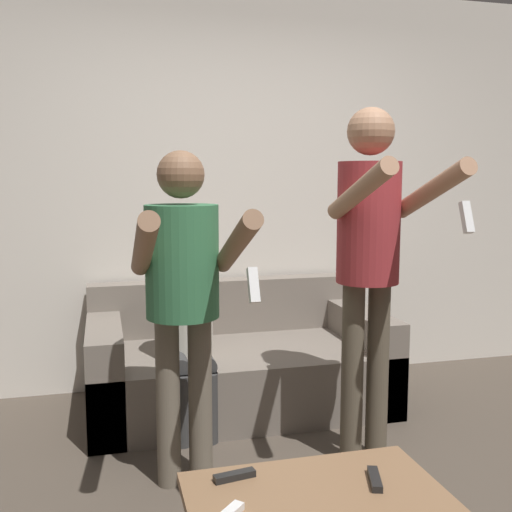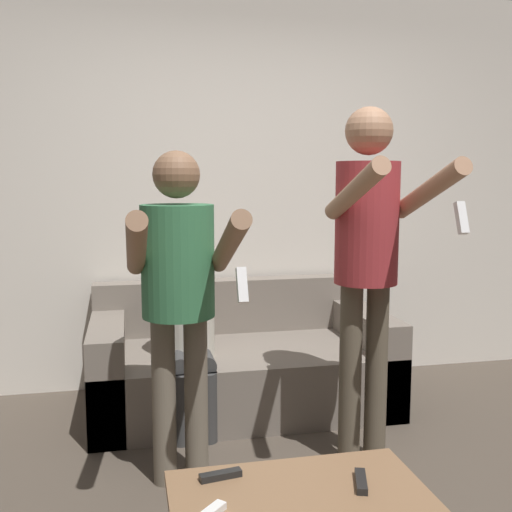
{
  "view_description": "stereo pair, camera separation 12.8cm",
  "coord_description": "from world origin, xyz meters",
  "px_view_note": "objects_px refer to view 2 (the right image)",
  "views": [
    {
      "loc": [
        -0.87,
        -2.16,
        1.42
      ],
      "look_at": [
        -0.07,
        0.92,
        1.0
      ],
      "focal_mm": 42.0,
      "sensor_mm": 36.0,
      "label": 1
    },
    {
      "loc": [
        -0.74,
        -2.19,
        1.42
      ],
      "look_at": [
        -0.07,
        0.92,
        1.0
      ],
      "focal_mm": 42.0,
      "sensor_mm": 36.0,
      "label": 2
    }
  ],
  "objects_px": {
    "couch": "(240,365)",
    "person_standing_right": "(368,246)",
    "coffee_table": "(300,504)",
    "remote_far": "(221,475)",
    "person_seated": "(188,322)",
    "remote_mid": "(361,481)",
    "person_standing_left": "(179,281)"
  },
  "relations": [
    {
      "from": "couch",
      "to": "person_seated",
      "type": "bearing_deg",
      "value": -146.3
    },
    {
      "from": "couch",
      "to": "person_standing_right",
      "type": "distance_m",
      "value": 1.32
    },
    {
      "from": "remote_far",
      "to": "remote_mid",
      "type": "bearing_deg",
      "value": -17.18
    },
    {
      "from": "person_standing_right",
      "to": "person_seated",
      "type": "height_order",
      "value": "person_standing_right"
    },
    {
      "from": "remote_mid",
      "to": "person_standing_right",
      "type": "bearing_deg",
      "value": 66.88
    },
    {
      "from": "couch",
      "to": "remote_far",
      "type": "xyz_separation_m",
      "value": [
        -0.38,
        -1.62,
        0.13
      ]
    },
    {
      "from": "person_standing_right",
      "to": "coffee_table",
      "type": "xyz_separation_m",
      "value": [
        -0.58,
        -0.86,
        -0.76
      ]
    },
    {
      "from": "person_seated",
      "to": "couch",
      "type": "bearing_deg",
      "value": 33.7
    },
    {
      "from": "couch",
      "to": "coffee_table",
      "type": "relative_size",
      "value": 2.09
    },
    {
      "from": "coffee_table",
      "to": "remote_far",
      "type": "height_order",
      "value": "remote_far"
    },
    {
      "from": "remote_mid",
      "to": "person_standing_left",
      "type": "bearing_deg",
      "value": 122.58
    },
    {
      "from": "couch",
      "to": "remote_far",
      "type": "height_order",
      "value": "couch"
    },
    {
      "from": "couch",
      "to": "remote_mid",
      "type": "relative_size",
      "value": 11.78
    },
    {
      "from": "person_standing_left",
      "to": "person_standing_right",
      "type": "bearing_deg",
      "value": 0.23
    },
    {
      "from": "person_standing_left",
      "to": "couch",
      "type": "bearing_deg",
      "value": 63.72
    },
    {
      "from": "couch",
      "to": "person_seated",
      "type": "relative_size",
      "value": 1.62
    },
    {
      "from": "coffee_table",
      "to": "remote_far",
      "type": "relative_size",
      "value": 5.63
    },
    {
      "from": "couch",
      "to": "coffee_table",
      "type": "height_order",
      "value": "couch"
    },
    {
      "from": "person_standing_left",
      "to": "person_seated",
      "type": "xyz_separation_m",
      "value": [
        0.11,
        0.69,
        -0.36
      ]
    },
    {
      "from": "coffee_table",
      "to": "person_standing_left",
      "type": "bearing_deg",
      "value": 110.59
    },
    {
      "from": "coffee_table",
      "to": "remote_far",
      "type": "xyz_separation_m",
      "value": [
        -0.24,
        0.15,
        0.05
      ]
    },
    {
      "from": "person_standing_right",
      "to": "coffee_table",
      "type": "height_order",
      "value": "person_standing_right"
    },
    {
      "from": "couch",
      "to": "remote_mid",
      "type": "bearing_deg",
      "value": -87.1
    },
    {
      "from": "couch",
      "to": "person_standing_left",
      "type": "height_order",
      "value": "person_standing_left"
    },
    {
      "from": "person_standing_left",
      "to": "remote_far",
      "type": "distance_m",
      "value": 0.91
    },
    {
      "from": "person_seated",
      "to": "person_standing_left",
      "type": "bearing_deg",
      "value": -98.83
    },
    {
      "from": "person_standing_right",
      "to": "coffee_table",
      "type": "distance_m",
      "value": 1.29
    },
    {
      "from": "person_seated",
      "to": "remote_far",
      "type": "relative_size",
      "value": 7.27
    },
    {
      "from": "person_standing_right",
      "to": "remote_mid",
      "type": "height_order",
      "value": "person_standing_right"
    },
    {
      "from": "person_seated",
      "to": "coffee_table",
      "type": "height_order",
      "value": "person_seated"
    },
    {
      "from": "remote_far",
      "to": "couch",
      "type": "bearing_deg",
      "value": 76.96
    },
    {
      "from": "person_standing_right",
      "to": "remote_far",
      "type": "relative_size",
      "value": 11.39
    }
  ]
}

